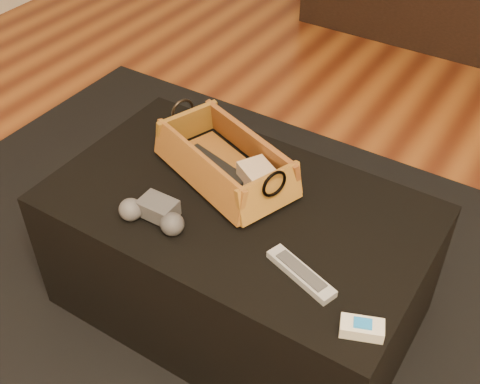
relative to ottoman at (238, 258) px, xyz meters
The scene contains 8 objects.
area_rug 0.22m from the ottoman, 90.00° to the right, with size 2.60×2.00×0.01m, color black.
ottoman is the anchor object (origin of this frame).
tv_remote 0.27m from the ottoman, 149.09° to the left, with size 0.22×0.05×0.02m, color black.
cloth_bundle 0.27m from the ottoman, 69.49° to the left, with size 0.11×0.08×0.06m, color tan.
wicker_basket 0.28m from the ottoman, 139.59° to the left, with size 0.46×0.34×0.14m.
game_controller 0.33m from the ottoman, 127.93° to the right, with size 0.19×0.11×0.06m.
silver_remote 0.37m from the ottoman, 27.84° to the right, with size 0.19×0.10×0.02m.
cream_gadget 0.54m from the ottoman, 25.17° to the right, with size 0.10×0.08×0.03m.
Camera 1 is at (0.44, -0.61, 1.47)m, focal length 45.00 mm.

